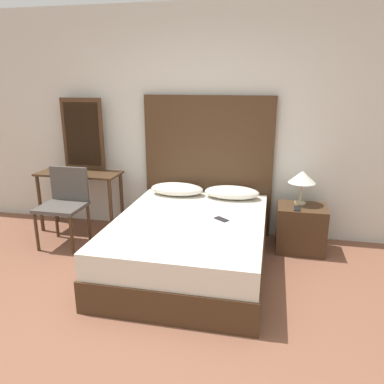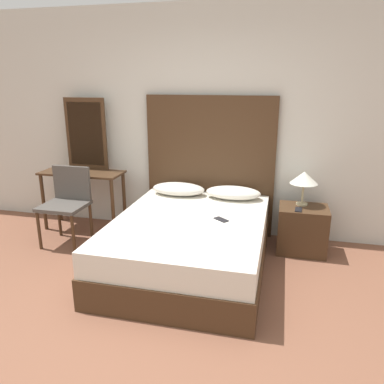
{
  "view_description": "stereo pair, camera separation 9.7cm",
  "coord_description": "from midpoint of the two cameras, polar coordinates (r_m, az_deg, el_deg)",
  "views": [
    {
      "loc": [
        0.83,
        -2.13,
        1.86
      ],
      "look_at": [
        0.07,
        1.36,
        0.78
      ],
      "focal_mm": 35.0,
      "sensor_mm": 36.0,
      "label": 1
    },
    {
      "loc": [
        0.92,
        -2.11,
        1.86
      ],
      "look_at": [
        0.07,
        1.36,
        0.78
      ],
      "focal_mm": 35.0,
      "sensor_mm": 36.0,
      "label": 2
    }
  ],
  "objects": [
    {
      "name": "vanity_mirror",
      "position": [
        4.95,
        -15.3,
        8.53
      ],
      "size": [
        0.54,
        0.03,
        0.9
      ],
      "color": "#422B19",
      "rests_on": "vanity_desk"
    },
    {
      "name": "nightstand",
      "position": [
        4.37,
        17.04,
        -5.47
      ],
      "size": [
        0.53,
        0.42,
        0.52
      ],
      "color": "#422B19",
      "rests_on": "ground_plane"
    },
    {
      "name": "phone_on_bed",
      "position": [
        3.7,
        5.22,
        -4.2
      ],
      "size": [
        0.16,
        0.15,
        0.01
      ],
      "color": "#232328",
      "rests_on": "bed"
    },
    {
      "name": "phone_on_nightstand",
      "position": [
        4.17,
        16.56,
        -2.59
      ],
      "size": [
        0.08,
        0.15,
        0.01
      ],
      "color": "black",
      "rests_on": "nightstand"
    },
    {
      "name": "pillow_right",
      "position": [
        4.35,
        6.93,
        -0.11
      ],
      "size": [
        0.63,
        0.34,
        0.14
      ],
      "color": "silver",
      "rests_on": "bed"
    },
    {
      "name": "vanity_desk",
      "position": [
        4.91,
        -15.78,
        1.39
      ],
      "size": [
        1.03,
        0.42,
        0.75
      ],
      "color": "#422B19",
      "rests_on": "ground_plane"
    },
    {
      "name": "headboard",
      "position": [
        4.57,
        3.33,
        3.91
      ],
      "size": [
        1.56,
        0.05,
        1.69
      ],
      "color": "#422B19",
      "rests_on": "ground_plane"
    },
    {
      "name": "table_lamp",
      "position": [
        4.27,
        17.33,
        1.98
      ],
      "size": [
        0.3,
        0.3,
        0.38
      ],
      "color": "tan",
      "rests_on": "nightstand"
    },
    {
      "name": "chair",
      "position": [
        4.57,
        -17.9,
        -1.03
      ],
      "size": [
        0.49,
        0.46,
        0.89
      ],
      "color": "#4C4742",
      "rests_on": "ground_plane"
    },
    {
      "name": "wall_back",
      "position": [
        4.57,
        2.72,
        10.36
      ],
      "size": [
        10.0,
        0.06,
        2.7
      ],
      "color": "silver",
      "rests_on": "ground_plane"
    },
    {
      "name": "pillow_left",
      "position": [
        4.47,
        -1.44,
        0.47
      ],
      "size": [
        0.63,
        0.34,
        0.14
      ],
      "color": "silver",
      "rests_on": "bed"
    },
    {
      "name": "bed",
      "position": [
        3.82,
        0.38,
        -7.89
      ],
      "size": [
        1.49,
        1.96,
        0.53
      ],
      "color": "#422B19",
      "rests_on": "ground_plane"
    },
    {
      "name": "ground_plane",
      "position": [
        2.95,
        -7.25,
        -22.44
      ],
      "size": [
        16.0,
        16.0,
        0.0
      ],
      "primitive_type": "plane",
      "color": "brown"
    }
  ]
}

